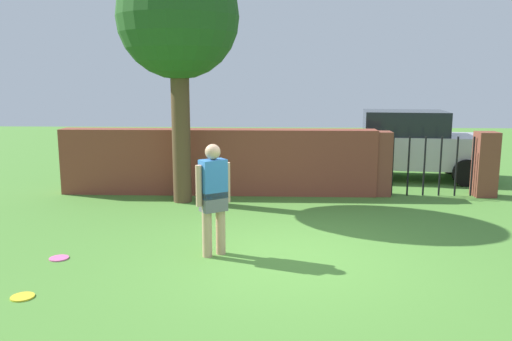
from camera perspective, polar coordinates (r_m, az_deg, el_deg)
ground_plane at (r=7.48m, az=3.80°, el=-9.58°), size 40.00×40.00×0.00m
brick_wall at (r=11.37m, az=-4.25°, el=0.98°), size 6.89×0.50×1.44m
tree at (r=10.62m, az=-8.60°, el=16.06°), size 2.40×2.40×4.91m
person at (r=7.34m, az=-4.74°, el=-2.67°), size 0.46×0.39×1.62m
fence_gate at (r=11.79m, az=18.93°, el=0.69°), size 2.69×0.44×1.40m
car at (r=13.69m, az=15.99°, el=2.77°), size 4.36×2.29×1.72m
frisbee_pink at (r=7.92m, az=-20.96°, el=-9.04°), size 0.27×0.27×0.02m
frisbee_yellow at (r=6.76m, az=-24.41°, el=-12.60°), size 0.27×0.27×0.02m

